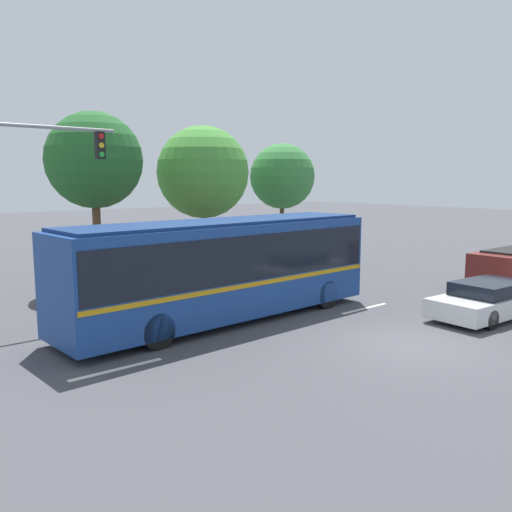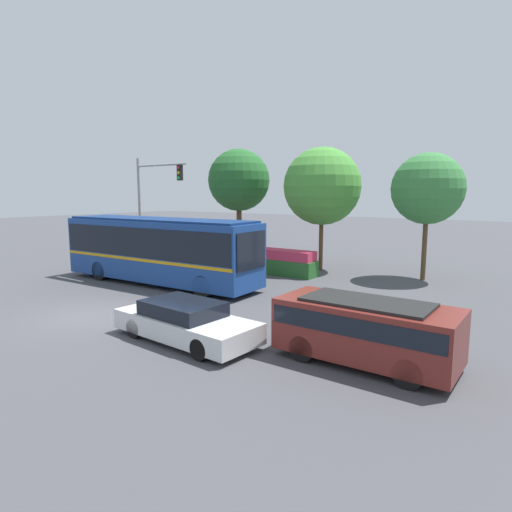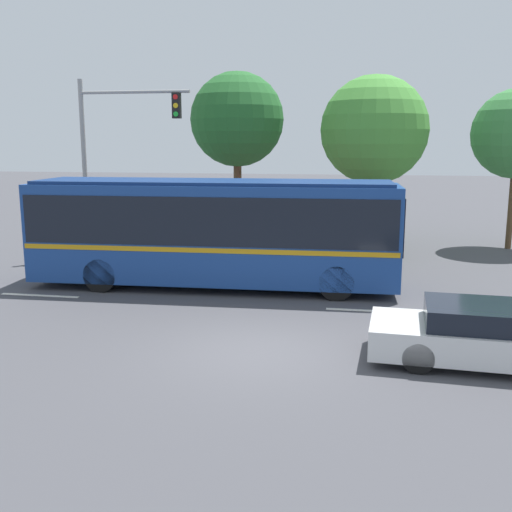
{
  "view_description": "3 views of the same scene",
  "coord_description": "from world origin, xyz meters",
  "views": [
    {
      "loc": [
        -12.48,
        -8.26,
        4.54
      ],
      "look_at": [
        -0.38,
        6.05,
        1.87
      ],
      "focal_mm": 37.77,
      "sensor_mm": 36.0,
      "label": 1
    },
    {
      "loc": [
        13.85,
        -9.09,
        4.47
      ],
      "look_at": [
        3.27,
        5.9,
        1.8
      ],
      "focal_mm": 30.14,
      "sensor_mm": 36.0,
      "label": 2
    },
    {
      "loc": [
        2.09,
        -11.88,
        4.4
      ],
      "look_at": [
        -0.9,
        4.97,
        1.08
      ],
      "focal_mm": 41.47,
      "sensor_mm": 36.0,
      "label": 3
    }
  ],
  "objects": [
    {
      "name": "traffic_light_pole",
      "position": [
        -7.21,
        9.25,
        4.27
      ],
      "size": [
        4.28,
        0.24,
        6.67
      ],
      "color": "gray",
      "rests_on": "ground"
    },
    {
      "name": "street_tree_left",
      "position": [
        -3.13,
        13.06,
        5.3
      ],
      "size": [
        3.94,
        3.94,
        7.29
      ],
      "color": "brown",
      "rests_on": "ground"
    },
    {
      "name": "ground_plane",
      "position": [
        0.0,
        0.0,
        0.0
      ],
      "size": [
        140.0,
        140.0,
        0.0
      ],
      "primitive_type": "plane",
      "color": "#444449"
    },
    {
      "name": "city_bus",
      "position": [
        -2.28,
        5.39,
        1.86
      ],
      "size": [
        11.16,
        2.91,
        3.26
      ],
      "rotation": [
        0.0,
        0.0,
        0.04
      ],
      "color": "navy",
      "rests_on": "ground"
    },
    {
      "name": "sedan_foreground",
      "position": [
        4.75,
        0.04,
        0.59
      ],
      "size": [
        4.91,
        2.18,
        1.22
      ],
      "rotation": [
        0.0,
        0.0,
        -0.07
      ],
      "color": "silver",
      "rests_on": "ground"
    },
    {
      "name": "lane_stripe_mid",
      "position": [
        2.48,
        3.46,
        0.01
      ],
      "size": [
        2.4,
        0.16,
        0.01
      ],
      "primitive_type": "cube",
      "color": "silver",
      "rests_on": "ground"
    },
    {
      "name": "street_tree_centre",
      "position": [
        2.56,
        13.49,
        4.88
      ],
      "size": [
        4.45,
        4.45,
        7.11
      ],
      "color": "brown",
      "rests_on": "ground"
    },
    {
      "name": "lane_stripe_near",
      "position": [
        -7.01,
        3.4,
        0.01
      ],
      "size": [
        2.4,
        0.16,
        0.01
      ],
      "primitive_type": "cube",
      "color": "silver",
      "rests_on": "ground"
    },
    {
      "name": "flowering_hedge",
      "position": [
        -0.9,
        10.97,
        0.69
      ],
      "size": [
        8.68,
        1.15,
        1.39
      ],
      "color": "#286028",
      "rests_on": "ground"
    }
  ]
}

